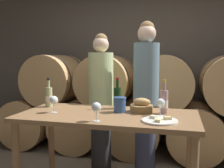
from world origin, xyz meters
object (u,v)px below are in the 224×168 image
Objects in this scene: person_left at (101,103)px; bread_basket at (142,107)px; wine_bottle_rose at (164,102)px; wine_glass_center at (160,103)px; person_right at (146,98)px; cheese_plate at (160,120)px; tasting_table at (108,128)px; blue_crock at (120,104)px; wine_glass_left at (96,108)px; wine_glass_far_left at (54,101)px; wine_bottle_red at (117,98)px; wine_bottle_white at (49,97)px.

person_left is 7.99× the size of bread_basket.
wine_bottle_rose is 0.11m from wine_glass_center.
person_right is at bearing 106.46° from wine_glass_center.
wine_bottle_rose is 0.31m from cheese_plate.
tasting_table is 0.24m from blue_crock.
wine_glass_left is at bearing -105.69° from blue_crock.
bread_basket is (0.28, 0.15, 0.17)m from tasting_table.
cheese_plate is at bearing -87.36° from wine_glass_center.
person_right reaches higher than wine_bottle_rose.
wine_glass_center is (-0.01, 0.19, 0.10)m from cheese_plate.
bread_basket is (-0.20, 0.02, -0.06)m from wine_bottle_rose.
wine_bottle_rose is 0.21m from bread_basket.
wine_glass_center is at bearing 32.79° from wine_glass_left.
wine_glass_far_left is at bearing -164.21° from blue_crock.
person_left is at bearing 75.66° from wine_glass_far_left.
wine_glass_center reaches higher than tasting_table.
cheese_plate is at bearing -43.60° from wine_bottle_red.
wine_bottle_red is at bearing 136.40° from cheese_plate.
person_left is 1.06m from wine_glass_left.
wine_glass_center is at bearing -35.07° from bread_basket.
wine_bottle_white is at bearing 145.13° from wine_glass_left.
wine_bottle_red is 1.99× the size of wine_glass_center.
person_right is (0.25, 0.73, 0.17)m from tasting_table.
wine_bottle_white is 1.92× the size of wine_glass_far_left.
blue_crock is (-0.16, -0.64, 0.04)m from person_right.
blue_crock is at bearing 169.56° from wine_glass_center.
wine_bottle_white is 0.75m from blue_crock.
wine_bottle_rose is at bearing 5.41° from blue_crock.
bread_basket is 1.38× the size of wine_glass_center.
wine_glass_far_left reaches higher than blue_crock.
bread_basket is at bearing -21.98° from wine_bottle_red.
cheese_plate is (0.44, -0.42, -0.10)m from wine_bottle_red.
tasting_table is 5.12× the size of wine_bottle_rose.
person_left is 5.75× the size of wine_bottle_white.
person_right is 11.84× the size of wine_glass_far_left.
wine_glass_far_left is (-0.49, -0.07, 0.24)m from tasting_table.
person_right is at bearing 75.33° from wine_glass_left.
person_right is 13.07× the size of blue_crock.
wine_glass_center is (0.47, 0.31, 0.00)m from wine_glass_left.
blue_crock is 0.20m from bread_basket.
cheese_plate is (1.13, -0.33, -0.09)m from wine_bottle_white.
wine_bottle_red is 0.61m from cheese_plate.
wine_glass_left is (-0.26, -1.01, 0.07)m from person_right.
wine_bottle_rose is (0.45, -0.12, 0.00)m from wine_bottle_red.
person_right reaches higher than wine_glass_far_left.
tasting_table is 0.55m from wine_glass_far_left.
cheese_plate is at bearing -76.36° from person_right.
wine_bottle_rose is 0.40m from blue_crock.
person_right is 0.53m from wine_bottle_red.
wine_bottle_red is 0.47m from wine_bottle_rose.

